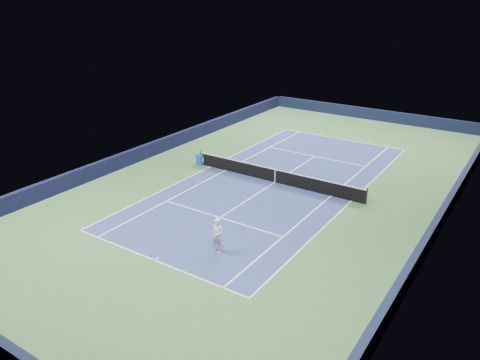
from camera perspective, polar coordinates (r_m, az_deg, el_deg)
The scene contains 19 objects.
ground at distance 32.04m, azimuth 4.27°, elevation -0.29°, with size 40.00×40.00×0.00m, color #30572F.
wall_far at distance 49.33m, azimuth 15.83°, elevation 7.72°, with size 22.00×0.35×1.10m, color black.
wall_right at distance 28.65m, azimuth 23.53°, elevation -3.84°, with size 0.35×40.00×1.10m, color #101932.
wall_left at distance 37.94m, azimuth -10.10°, elevation 3.96°, with size 0.35×40.00×1.10m, color black.
court_surface at distance 32.03m, azimuth 4.27°, elevation -0.28°, with size 10.97×23.77×0.01m, color navy.
baseline_far at distance 42.23m, azimuth 12.28°, elevation 4.90°, with size 10.97×0.08×0.00m, color white.
baseline_near at distance 23.48m, azimuth -10.39°, elevation -9.59°, with size 10.97×0.08×0.00m, color white.
sideline_doubles_right at distance 29.99m, azimuth 13.43°, elevation -2.49°, with size 0.08×23.77×0.00m, color white.
sideline_doubles_left at distance 34.83m, azimuth -3.60°, elevation 1.64°, with size 0.08×23.77×0.00m, color white.
sideline_singles_right at distance 30.42m, azimuth 11.03°, elevation -1.91°, with size 0.08×23.77×0.00m, color white.
sideline_singles_left at distance 34.07m, azimuth -1.76°, elevation 1.20°, with size 0.08×23.77×0.00m, color white.
service_line_far at distance 37.40m, azimuth 9.12°, elevation 2.87°, with size 8.23×0.08×0.00m, color white.
service_line_near at distance 27.12m, azimuth -2.43°, elevation -4.60°, with size 8.23×0.08×0.00m, color white.
center_service_line at distance 32.03m, azimuth 4.27°, elevation -0.27°, with size 0.08×12.80×0.00m, color white.
center_mark_far at distance 42.09m, azimuth 12.20°, elevation 4.86°, with size 0.08×0.30×0.00m, color white.
center_mark_near at distance 23.57m, azimuth -10.13°, elevation -9.44°, with size 0.08×0.30×0.00m, color white.
tennis_net at distance 31.85m, azimuth 4.30°, elevation 0.55°, with size 12.90×0.10×1.07m.
sponsor_cube at distance 35.18m, azimuth -4.85°, elevation 2.52°, with size 0.59×0.51×0.83m.
tennis_player at distance 23.39m, azimuth -2.75°, elevation -6.78°, with size 0.82×1.27×1.90m.
Camera 1 is at (14.29, -25.91, 12.27)m, focal length 35.00 mm.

